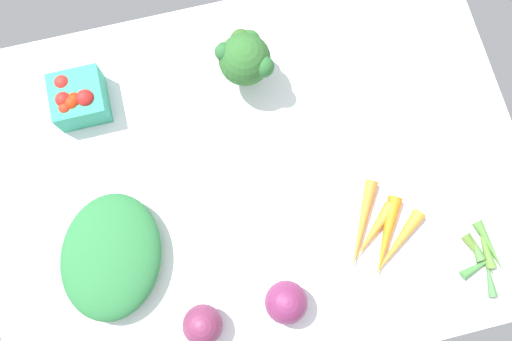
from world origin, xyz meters
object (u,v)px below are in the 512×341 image
red_onion_near_basket (286,302)px  red_onion_center (203,325)px  carrot_bunch (380,235)px  leafy_greens_clump (111,256)px  okra_pile (483,254)px  broccoli_head (245,58)px  berry_basket (78,98)px

red_onion_near_basket → red_onion_center: bearing=1.1°
red_onion_center → carrot_bunch: (-35.29, -7.91, -2.27)cm
leafy_greens_clump → red_onion_center: bearing=131.0°
okra_pile → broccoli_head: bearing=-52.6°
broccoli_head → berry_basket: 33.30cm
broccoli_head → red_onion_center: 49.09cm
red_onion_near_basket → red_onion_center: (15.14, 0.28, -0.24)cm
red_onion_near_basket → okra_pile: size_ratio=0.55×
berry_basket → okra_pile: 82.20cm
berry_basket → okra_pile: bearing=145.3°
red_onion_center → berry_basket: bearing=-72.8°
red_onion_center → okra_pile: size_ratio=0.51×
broccoli_head → leafy_greens_clump: bearing=42.8°
berry_basket → red_onion_near_basket: bearing=122.5°
red_onion_near_basket → red_onion_center: size_ratio=1.07×
red_onion_near_basket → carrot_bunch: red_onion_near_basket is taller
red_onion_near_basket → okra_pile: red_onion_near_basket is taller
red_onion_near_basket → okra_pile: (-37.87, 0.24, -2.88)cm
okra_pile → carrot_bunch: bearing=-24.0°
red_onion_near_basket → carrot_bunch: bearing=-159.2°
carrot_bunch → berry_basket: bearing=-38.0°
leafy_greens_clump → red_onion_near_basket: red_onion_near_basket is taller
red_onion_near_basket → berry_basket: size_ratio=0.77×
red_onion_near_basket → red_onion_center: red_onion_near_basket is taller
leafy_greens_clump → okra_pile: size_ratio=1.65×
broccoli_head → okra_pile: size_ratio=0.97×
red_onion_near_basket → berry_basket: bearing=-57.5°
leafy_greens_clump → okra_pile: 68.39cm
leafy_greens_clump → red_onion_near_basket: size_ratio=3.02×
okra_pile → carrot_bunch: size_ratio=0.73×
okra_pile → red_onion_near_basket: bearing=-0.4°
berry_basket → red_onion_center: size_ratio=1.39×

